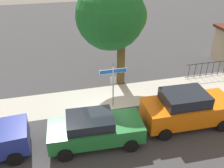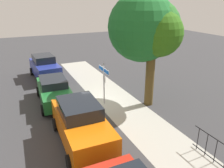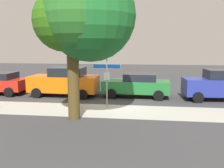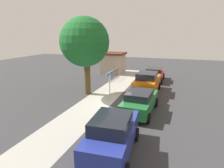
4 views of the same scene
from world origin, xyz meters
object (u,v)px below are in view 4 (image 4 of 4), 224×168
street_sign (110,79)px  car_red (154,74)px  car_orange (147,82)px  utility_shed (113,63)px  shade_tree (83,42)px  car_green (140,101)px  car_blue (112,135)px

street_sign → car_red: size_ratio=0.66×
car_orange → utility_shed: size_ratio=1.39×
street_sign → car_red: street_sign is taller
shade_tree → car_orange: size_ratio=1.45×
car_orange → car_green: bearing=-175.3°
street_sign → car_green: 3.29m
car_green → car_orange: size_ratio=0.96×
car_blue → car_green: bearing=-6.7°
car_blue → car_red: 14.60m
shade_tree → car_blue: size_ratio=1.58×
street_sign → shade_tree: (0.63, 2.51, 2.75)m
street_sign → shade_tree: 3.77m
car_orange → utility_shed: bearing=39.1°
car_blue → car_orange: bearing=-3.7°
shade_tree → car_orange: shade_tree is taller
shade_tree → car_green: bearing=-112.5°
shade_tree → car_blue: (-7.19, -4.99, -3.60)m
shade_tree → car_red: 9.73m
car_blue → car_red: size_ratio=1.03×
car_green → shade_tree: bearing=70.2°
car_blue → car_orange: car_orange is taller
car_blue → car_green: (5.01, -0.25, -0.14)m
car_orange → car_blue: bearing=-178.4°
shade_tree → car_red: size_ratio=1.62×
car_blue → utility_shed: 18.40m
street_sign → utility_shed: utility_shed is taller
car_red → utility_shed: utility_shed is taller
utility_shed → street_sign: bearing=-162.6°
shade_tree → car_blue: bearing=-145.2°
shade_tree → car_red: bearing=-34.3°
shade_tree → utility_shed: bearing=4.9°
utility_shed → car_red: bearing=-115.5°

